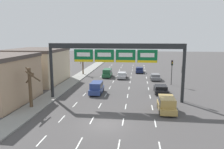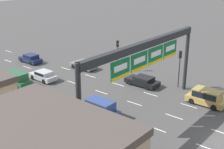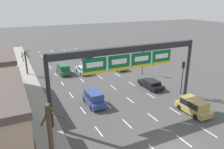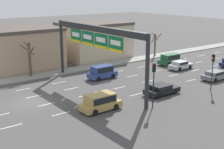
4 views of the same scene
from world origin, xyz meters
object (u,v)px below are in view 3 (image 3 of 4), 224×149
object	(u,v)px
sign_gantry	(129,58)
suv_green	(63,69)
car_navy	(88,58)
traffic_light_near_gantry	(143,57)
car_silver	(83,69)
car_black	(151,84)
traffic_light_mid_block	(183,71)
tree_bare_second	(26,61)
suv_blue	(94,98)
car_grey	(118,66)
suv_gold	(194,105)
tree_bare_closest	(50,128)

from	to	relation	value
sign_gantry	suv_green	size ratio (longest dim) A/B	4.27
car_navy	traffic_light_near_gantry	distance (m)	14.41
car_silver	car_black	size ratio (longest dim) A/B	0.91
traffic_light_mid_block	tree_bare_second	xyz separation A→B (m)	(-18.62, 18.62, -0.87)
suv_blue	tree_bare_second	size ratio (longest dim) A/B	0.94
sign_gantry	car_grey	size ratio (longest dim) A/B	4.51
suv_gold	traffic_light_near_gantry	size ratio (longest dim) A/B	0.95
car_silver	traffic_light_mid_block	size ratio (longest dim) A/B	0.84
car_grey	sign_gantry	bearing A→B (deg)	-113.60
car_silver	car_navy	world-z (taller)	car_navy
car_grey	traffic_light_mid_block	distance (m)	14.78
sign_gantry	traffic_light_near_gantry	world-z (taller)	sign_gantry
suv_blue	traffic_light_near_gantry	distance (m)	14.73
car_silver	traffic_light_near_gantry	world-z (taller)	traffic_light_near_gantry
traffic_light_mid_block	tree_bare_closest	size ratio (longest dim) A/B	0.94
suv_green	traffic_light_mid_block	bearing A→B (deg)	-52.28
suv_blue	traffic_light_near_gantry	bearing A→B (deg)	31.80
suv_gold	suv_green	world-z (taller)	suv_gold
car_grey	tree_bare_closest	distance (m)	25.89
tree_bare_closest	tree_bare_second	world-z (taller)	tree_bare_closest
tree_bare_second	car_grey	bearing A→B (deg)	-14.94
tree_bare_closest	suv_blue	bearing A→B (deg)	48.95
car_grey	traffic_light_mid_block	xyz separation A→B (m)	(2.49, -14.31, 2.71)
tree_bare_closest	tree_bare_second	xyz separation A→B (m)	(0.41, 24.10, -0.33)
suv_green	suv_gold	bearing A→B (deg)	-64.72
suv_blue	suv_green	size ratio (longest dim) A/B	0.95
sign_gantry	traffic_light_near_gantry	xyz separation A→B (m)	(9.18, 10.78, -3.23)
car_silver	tree_bare_second	world-z (taller)	tree_bare_second
suv_green	car_navy	bearing A→B (deg)	43.14
car_silver	car_navy	distance (m)	8.64
suv_green	traffic_light_mid_block	xyz separation A→B (m)	(12.63, -16.34, 2.42)
suv_blue	car_silver	bearing A→B (deg)	76.98
sign_gantry	suv_green	bearing A→B (deg)	101.50
traffic_light_near_gantry	tree_bare_second	distance (m)	20.62
car_navy	traffic_light_near_gantry	bearing A→B (deg)	-66.33
sign_gantry	car_black	size ratio (longest dim) A/B	4.22
sign_gantry	suv_green	xyz separation A→B (m)	(-3.50, 17.22, -5.49)
car_grey	tree_bare_closest	size ratio (longest dim) A/B	0.81
traffic_light_near_gantry	traffic_light_mid_block	distance (m)	9.89
car_silver	traffic_light_mid_block	xyz separation A→B (m)	(9.35, -15.09, 2.67)
sign_gantry	suv_gold	size ratio (longest dim) A/B	4.31
sign_gantry	traffic_light_mid_block	distance (m)	9.67
suv_blue	car_black	bearing A→B (deg)	8.94
car_black	suv_blue	bearing A→B (deg)	-171.06
car_grey	suv_green	size ratio (longest dim) A/B	0.95
sign_gantry	car_silver	xyz separation A→B (m)	(-0.22, 15.97, -5.74)
sign_gantry	suv_blue	size ratio (longest dim) A/B	4.49
car_silver	car_black	xyz separation A→B (m)	(6.92, -11.31, -0.04)
car_silver	car_grey	distance (m)	6.90
car_silver	suv_gold	bearing A→B (deg)	-71.37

